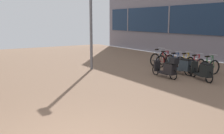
# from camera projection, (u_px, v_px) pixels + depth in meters

# --- Properties ---
(bicycle_rack_00) EXTENTS (1.35, 0.48, 0.99)m
(bicycle_rack_00) POSITION_uv_depth(u_px,v_px,m) (209.00, 68.00, 12.07)
(bicycle_rack_00) COLOR black
(bicycle_rack_00) RESTS_ON ground
(bicycle_rack_01) EXTENTS (1.33, 0.48, 0.97)m
(bicycle_rack_01) POSITION_uv_depth(u_px,v_px,m) (196.00, 66.00, 12.58)
(bicycle_rack_01) COLOR black
(bicycle_rack_01) RESTS_ON ground
(bicycle_rack_02) EXTENTS (1.34, 0.48, 0.99)m
(bicycle_rack_02) POSITION_uv_depth(u_px,v_px,m) (186.00, 64.00, 13.15)
(bicycle_rack_02) COLOR black
(bicycle_rack_02) RESTS_ON ground
(bicycle_rack_03) EXTENTS (1.28, 0.48, 0.92)m
(bicycle_rack_03) POSITION_uv_depth(u_px,v_px,m) (175.00, 62.00, 13.69)
(bicycle_rack_03) COLOR black
(bicycle_rack_03) RESTS_ON ground
(bicycle_rack_04) EXTENTS (1.35, 0.48, 0.96)m
(bicycle_rack_04) POSITION_uv_depth(u_px,v_px,m) (165.00, 61.00, 14.20)
(bicycle_rack_04) COLOR black
(bicycle_rack_04) RESTS_ON ground
(bicycle_rack_05) EXTENTS (1.40, 0.48, 1.00)m
(bicycle_rack_05) POSITION_uv_depth(u_px,v_px,m) (159.00, 59.00, 14.83)
(bicycle_rack_05) COLOR black
(bicycle_rack_05) RESTS_ON ground
(scooter_near) EXTENTS (0.76, 1.63, 0.79)m
(scooter_near) POSITION_uv_depth(u_px,v_px,m) (203.00, 71.00, 10.94)
(scooter_near) COLOR black
(scooter_near) RESTS_ON ground
(scooter_mid) EXTENTS (0.52, 1.66, 0.97)m
(scooter_mid) POSITION_uv_depth(u_px,v_px,m) (168.00, 68.00, 11.42)
(scooter_mid) COLOR black
(scooter_mid) RESTS_ON ground
(scooter_far) EXTENTS (0.52, 1.76, 0.79)m
(scooter_far) POSITION_uv_depth(u_px,v_px,m) (181.00, 66.00, 12.25)
(scooter_far) COLOR black
(scooter_far) RESTS_ON ground
(lamp_post) EXTENTS (0.20, 0.52, 6.02)m
(lamp_post) POSITION_uv_depth(u_px,v_px,m) (91.00, 3.00, 13.00)
(lamp_post) COLOR slate
(lamp_post) RESTS_ON ground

